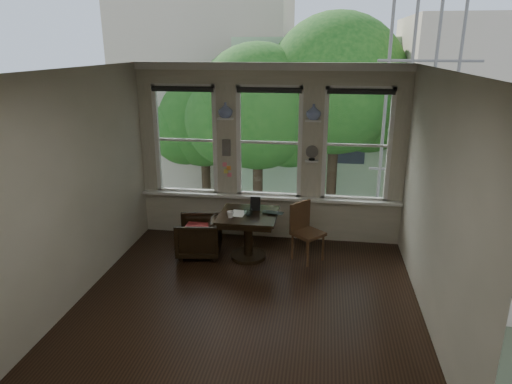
% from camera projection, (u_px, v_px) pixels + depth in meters
% --- Properties ---
extents(ground, '(4.50, 4.50, 0.00)m').
position_uv_depth(ground, '(248.00, 301.00, 6.09)').
color(ground, black).
rests_on(ground, ground).
extents(ceiling, '(4.50, 4.50, 0.00)m').
position_uv_depth(ceiling, '(246.00, 69.00, 5.17)').
color(ceiling, silver).
rests_on(ceiling, ground).
extents(wall_back, '(4.50, 0.00, 4.50)m').
position_uv_depth(wall_back, '(269.00, 154.00, 7.75)').
color(wall_back, beige).
rests_on(wall_back, ground).
extents(wall_front, '(4.50, 0.00, 4.50)m').
position_uv_depth(wall_front, '(199.00, 285.00, 3.52)').
color(wall_front, beige).
rests_on(wall_front, ground).
extents(wall_left, '(0.00, 4.50, 4.50)m').
position_uv_depth(wall_left, '(78.00, 187.00, 5.95)').
color(wall_left, beige).
rests_on(wall_left, ground).
extents(wall_right, '(0.00, 4.50, 4.50)m').
position_uv_depth(wall_right, '(437.00, 204.00, 5.32)').
color(wall_right, beige).
rests_on(wall_right, ground).
extents(window_left, '(1.10, 0.12, 1.90)m').
position_uv_depth(window_left, '(186.00, 140.00, 7.89)').
color(window_left, white).
rests_on(window_left, ground).
extents(window_center, '(1.10, 0.12, 1.90)m').
position_uv_depth(window_center, '(269.00, 142.00, 7.69)').
color(window_center, white).
rests_on(window_center, ground).
extents(window_right, '(1.10, 0.12, 1.90)m').
position_uv_depth(window_right, '(357.00, 145.00, 7.48)').
color(window_right, white).
rests_on(window_right, ground).
extents(shelf_left, '(0.26, 0.16, 0.03)m').
position_uv_depth(shelf_left, '(226.00, 118.00, 7.58)').
color(shelf_left, white).
rests_on(shelf_left, ground).
extents(shelf_right, '(0.26, 0.16, 0.03)m').
position_uv_depth(shelf_right, '(313.00, 121.00, 7.37)').
color(shelf_right, white).
rests_on(shelf_right, ground).
extents(intercom, '(0.14, 0.06, 0.28)m').
position_uv_depth(intercom, '(227.00, 148.00, 7.76)').
color(intercom, '#59544F').
rests_on(intercom, ground).
extents(sticky_notes, '(0.16, 0.01, 0.24)m').
position_uv_depth(sticky_notes, '(227.00, 167.00, 7.87)').
color(sticky_notes, pink).
rests_on(sticky_notes, ground).
extents(desk_fan, '(0.20, 0.20, 0.24)m').
position_uv_depth(desk_fan, '(312.00, 155.00, 7.53)').
color(desk_fan, '#59544F').
rests_on(desk_fan, ground).
extents(vase_left, '(0.24, 0.24, 0.25)m').
position_uv_depth(vase_left, '(225.00, 110.00, 7.53)').
color(vase_left, silver).
rests_on(vase_left, shelf_left).
extents(vase_right, '(0.24, 0.24, 0.25)m').
position_uv_depth(vase_right, '(314.00, 112.00, 7.33)').
color(vase_right, silver).
rests_on(vase_right, shelf_right).
extents(table, '(0.90, 0.90, 0.75)m').
position_uv_depth(table, '(248.00, 236.00, 7.23)').
color(table, black).
rests_on(table, ground).
extents(armchair_left, '(0.78, 0.76, 0.63)m').
position_uv_depth(armchair_left, '(199.00, 237.00, 7.36)').
color(armchair_left, black).
rests_on(armchair_left, ground).
extents(cushion_red, '(0.45, 0.45, 0.06)m').
position_uv_depth(cushion_red, '(198.00, 229.00, 7.31)').
color(cushion_red, maroon).
rests_on(cushion_red, armchair_left).
extents(side_chair_right, '(0.59, 0.59, 0.92)m').
position_uv_depth(side_chair_right, '(308.00, 233.00, 7.13)').
color(side_chair_right, '#432417').
rests_on(side_chair_right, ground).
extents(laptop, '(0.37, 0.28, 0.03)m').
position_uv_depth(laptop, '(272.00, 214.00, 7.07)').
color(laptop, black).
rests_on(laptop, table).
extents(mug, '(0.12, 0.12, 0.10)m').
position_uv_depth(mug, '(230.00, 214.00, 6.96)').
color(mug, white).
rests_on(mug, table).
extents(drinking_glass, '(0.17, 0.17, 0.11)m').
position_uv_depth(drinking_glass, '(248.00, 212.00, 7.03)').
color(drinking_glass, white).
rests_on(drinking_glass, table).
extents(tablet, '(0.16, 0.08, 0.22)m').
position_uv_depth(tablet, '(255.00, 204.00, 7.24)').
color(tablet, black).
rests_on(tablet, table).
extents(papers, '(0.24, 0.32, 0.00)m').
position_uv_depth(papers, '(238.00, 213.00, 7.14)').
color(papers, silver).
rests_on(papers, table).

